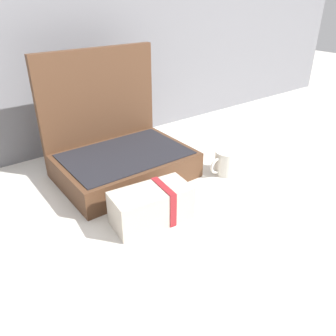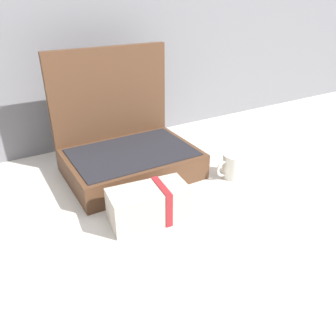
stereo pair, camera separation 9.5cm
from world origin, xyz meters
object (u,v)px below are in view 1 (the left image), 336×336
cream_toiletry_bag (152,205)px  info_card_left (16,240)px  open_suitcase (119,150)px  coffee_mug (226,162)px

cream_toiletry_bag → info_card_left: size_ratio=1.69×
open_suitcase → info_card_left: size_ratio=3.18×
open_suitcase → info_card_left: bearing=-149.0°
open_suitcase → info_card_left: open_suitcase is taller
coffee_mug → info_card_left: (-0.71, -0.02, 0.03)m
coffee_mug → info_card_left: info_card_left is taller
coffee_mug → info_card_left: bearing=-178.1°
open_suitcase → cream_toiletry_bag: size_ratio=1.88×
open_suitcase → cream_toiletry_bag: bearing=-102.5°
open_suitcase → info_card_left: 0.48m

